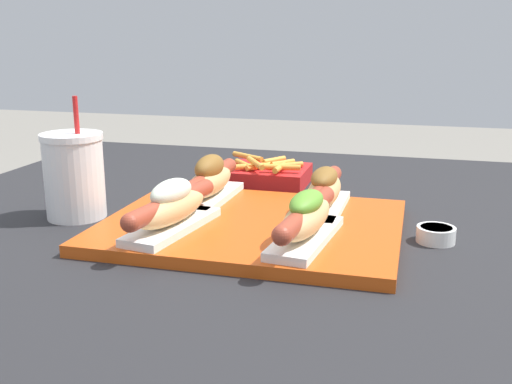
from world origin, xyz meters
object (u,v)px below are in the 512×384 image
hot_dog_2 (210,181)px  drink_cup (74,175)px  hot_dog_3 (324,191)px  hot_dog_0 (172,207)px  fries_basket (266,175)px  sauce_bowl (436,234)px  serving_tray (253,226)px  hot_dog_1 (306,218)px

hot_dog_2 → drink_cup: drink_cup is taller
hot_dog_3 → hot_dog_0: bearing=-142.7°
hot_dog_2 → fries_basket: (0.05, 0.21, -0.03)m
hot_dog_2 → sauce_bowl: 0.38m
hot_dog_0 → drink_cup: size_ratio=1.13×
hot_dog_0 → drink_cup: 0.22m
hot_dog_0 → fries_basket: 0.37m
hot_dog_0 → hot_dog_3: (0.20, 0.15, -0.00)m
hot_dog_0 → sauce_bowl: 0.39m
hot_dog_0 → hot_dog_2: (-0.00, 0.16, 0.00)m
serving_tray → hot_dog_1: hot_dog_1 is taller
hot_dog_3 → drink_cup: size_ratio=1.14×
hot_dog_2 → fries_basket: bearing=77.1°
sauce_bowl → serving_tray: bearing=-175.0°
hot_dog_2 → drink_cup: bearing=-155.6°
hot_dog_1 → sauce_bowl: (0.18, 0.10, -0.04)m
hot_dog_2 → drink_cup: 0.22m
drink_cup → sauce_bowl: bearing=2.7°
serving_tray → hot_dog_0: bearing=-142.7°
hot_dog_1 → fries_basket: (-0.15, 0.37, -0.03)m
serving_tray → hot_dog_1: bearing=-37.3°
drink_cup → fries_basket: (0.25, 0.30, -0.05)m
serving_tray → hot_dog_3: 0.13m
hot_dog_2 → sauce_bowl: (0.37, -0.06, -0.04)m
hot_dog_0 → hot_dog_1: bearing=0.8°
hot_dog_0 → hot_dog_3: bearing=37.3°
hot_dog_1 → sauce_bowl: 0.20m
fries_basket → sauce_bowl: bearing=-39.8°
hot_dog_2 → hot_dog_1: bearing=-39.5°
sauce_bowl → fries_basket: size_ratio=0.33×
serving_tray → sauce_bowl: 0.27m
hot_dog_2 → drink_cup: size_ratio=1.14×
serving_tray → hot_dog_0: hot_dog_0 is taller
hot_dog_1 → drink_cup: bearing=170.0°
hot_dog_0 → hot_dog_1: hot_dog_0 is taller
hot_dog_1 → fries_basket: 0.40m
hot_dog_1 → fries_basket: hot_dog_1 is taller
sauce_bowl → drink_cup: (-0.57, -0.03, 0.06)m
hot_dog_1 → hot_dog_2: (-0.20, 0.16, 0.00)m
sauce_bowl → hot_dog_0: bearing=-164.9°
fries_basket → hot_dog_1: bearing=-67.9°
hot_dog_2 → hot_dog_3: (0.20, -0.01, -0.00)m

